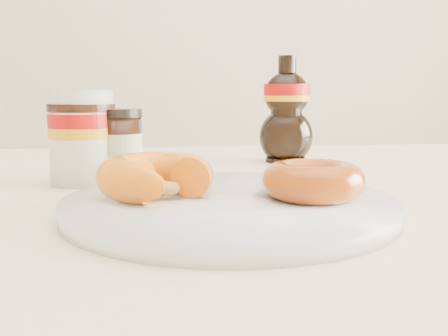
{
  "coord_description": "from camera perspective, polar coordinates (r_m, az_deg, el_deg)",
  "views": [
    {
      "loc": [
        -0.06,
        -0.5,
        0.86
      ],
      "look_at": [
        -0.0,
        -0.0,
        0.79
      ],
      "focal_mm": 40.0,
      "sensor_mm": 36.0,
      "label": 1
    }
  ],
  "objects": [
    {
      "name": "dining_table",
      "position": [
        0.63,
        -0.71,
        -9.31
      ],
      "size": [
        1.4,
        0.9,
        0.75
      ],
      "color": "#FBE3BF",
      "rests_on": "ground"
    },
    {
      "name": "plate",
      "position": [
        0.46,
        0.66,
        -4.19
      ],
      "size": [
        0.31,
        0.31,
        0.02
      ],
      "color": "white",
      "rests_on": "dining_table"
    },
    {
      "name": "syrup_bottle",
      "position": [
        0.82,
        7.15,
        6.65
      ],
      "size": [
        0.11,
        0.1,
        0.17
      ],
      "primitive_type": null,
      "rotation": [
        0.0,
        0.0,
        0.36
      ],
      "color": "black",
      "rests_on": "dining_table"
    },
    {
      "name": "dark_jar",
      "position": [
        0.63,
        -11.85,
        2.38
      ],
      "size": [
        0.06,
        0.06,
        0.09
      ],
      "rotation": [
        0.0,
        0.0,
        -0.22
      ],
      "color": "black",
      "rests_on": "dining_table"
    },
    {
      "name": "nutella_jar",
      "position": [
        0.63,
        -15.87,
        3.78
      ],
      "size": [
        0.08,
        0.08,
        0.11
      ],
      "rotation": [
        0.0,
        0.0,
        -0.16
      ],
      "color": "white",
      "rests_on": "dining_table"
    },
    {
      "name": "donut_bitten",
      "position": [
        0.47,
        -7.85,
        -0.92
      ],
      "size": [
        0.14,
        0.14,
        0.04
      ],
      "primitive_type": "torus",
      "rotation": [
        0.0,
        0.0,
        -0.37
      ],
      "color": "orange",
      "rests_on": "plate"
    },
    {
      "name": "donut_whole",
      "position": [
        0.46,
        10.15,
        -1.4
      ],
      "size": [
        0.11,
        0.11,
        0.03
      ],
      "primitive_type": "torus",
      "rotation": [
        0.0,
        0.0,
        -0.25
      ],
      "color": "#933F09",
      "rests_on": "plate"
    }
  ]
}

